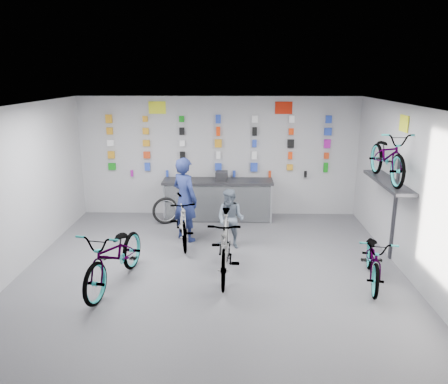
{
  "coord_description": "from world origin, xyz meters",
  "views": [
    {
      "loc": [
        0.38,
        -6.85,
        3.53
      ],
      "look_at": [
        0.2,
        1.4,
        1.28
      ],
      "focal_mm": 35.0,
      "sensor_mm": 36.0,
      "label": 1
    }
  ],
  "objects_px": {
    "counter": "(218,200)",
    "bike_service": "(182,220)",
    "customer": "(230,219)",
    "clerk": "(185,199)",
    "bike_left": "(115,255)",
    "bike_center": "(225,245)",
    "bike_right": "(374,258)"
  },
  "relations": [
    {
      "from": "bike_left",
      "to": "clerk",
      "type": "bearing_deg",
      "value": 77.13
    },
    {
      "from": "bike_left",
      "to": "bike_right",
      "type": "height_order",
      "value": "bike_left"
    },
    {
      "from": "counter",
      "to": "customer",
      "type": "relative_size",
      "value": 2.16
    },
    {
      "from": "bike_left",
      "to": "bike_right",
      "type": "distance_m",
      "value": 4.44
    },
    {
      "from": "counter",
      "to": "bike_left",
      "type": "height_order",
      "value": "bike_left"
    },
    {
      "from": "counter",
      "to": "clerk",
      "type": "relative_size",
      "value": 1.47
    },
    {
      "from": "bike_center",
      "to": "clerk",
      "type": "height_order",
      "value": "clerk"
    },
    {
      "from": "bike_right",
      "to": "customer",
      "type": "relative_size",
      "value": 1.38
    },
    {
      "from": "customer",
      "to": "clerk",
      "type": "bearing_deg",
      "value": 179.01
    },
    {
      "from": "bike_service",
      "to": "counter",
      "type": "bearing_deg",
      "value": 55.14
    },
    {
      "from": "bike_right",
      "to": "bike_service",
      "type": "height_order",
      "value": "bike_service"
    },
    {
      "from": "bike_center",
      "to": "bike_left",
      "type": "bearing_deg",
      "value": -166.4
    },
    {
      "from": "bike_left",
      "to": "bike_right",
      "type": "bearing_deg",
      "value": 13.74
    },
    {
      "from": "counter",
      "to": "bike_service",
      "type": "relative_size",
      "value": 1.55
    },
    {
      "from": "bike_center",
      "to": "bike_service",
      "type": "relative_size",
      "value": 1.11
    },
    {
      "from": "counter",
      "to": "bike_service",
      "type": "distance_m",
      "value": 1.79
    },
    {
      "from": "bike_left",
      "to": "customer",
      "type": "relative_size",
      "value": 1.66
    },
    {
      "from": "bike_right",
      "to": "bike_left",
      "type": "bearing_deg",
      "value": -165.55
    },
    {
      "from": "counter",
      "to": "bike_left",
      "type": "distance_m",
      "value": 3.92
    },
    {
      "from": "bike_left",
      "to": "clerk",
      "type": "distance_m",
      "value": 2.39
    },
    {
      "from": "bike_service",
      "to": "customer",
      "type": "xyz_separation_m",
      "value": [
        1.03,
        -0.19,
        0.1
      ]
    },
    {
      "from": "bike_left",
      "to": "counter",
      "type": "bearing_deg",
      "value": 76.81
    },
    {
      "from": "clerk",
      "to": "bike_right",
      "type": "bearing_deg",
      "value": -168.24
    },
    {
      "from": "bike_center",
      "to": "clerk",
      "type": "relative_size",
      "value": 1.06
    },
    {
      "from": "bike_center",
      "to": "clerk",
      "type": "bearing_deg",
      "value": 118.63
    },
    {
      "from": "bike_left",
      "to": "bike_center",
      "type": "relative_size",
      "value": 1.07
    },
    {
      "from": "bike_right",
      "to": "clerk",
      "type": "distance_m",
      "value": 4.01
    },
    {
      "from": "counter",
      "to": "bike_service",
      "type": "bearing_deg",
      "value": -113.22
    },
    {
      "from": "counter",
      "to": "bike_left",
      "type": "xyz_separation_m",
      "value": [
        -1.62,
        -3.57,
        0.06
      ]
    },
    {
      "from": "bike_left",
      "to": "bike_service",
      "type": "bearing_deg",
      "value": 75.81
    },
    {
      "from": "bike_left",
      "to": "bike_center",
      "type": "xyz_separation_m",
      "value": [
        1.86,
        0.4,
        0.04
      ]
    },
    {
      "from": "bike_center",
      "to": "bike_service",
      "type": "xyz_separation_m",
      "value": [
        -0.95,
        1.52,
        -0.06
      ]
    }
  ]
}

